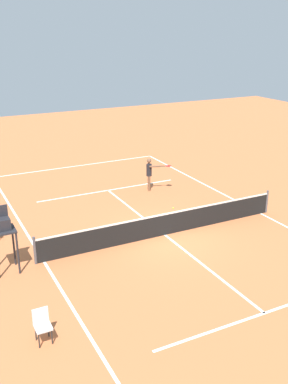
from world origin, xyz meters
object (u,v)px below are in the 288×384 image
Objects in this scene: umpire_chair at (3,229)px; courtside_chair_near at (42,324)px; player_serving at (150,172)px; tennis_ball at (173,208)px.

umpire_chair is 4.42m from courtside_chair_near.
player_serving is 0.72× the size of umpire_chair.
courtside_chair_near is (8.22, 9.44, -0.50)m from player_serving.
tennis_ball is 0.03× the size of umpire_chair.
player_serving is at bearing -148.32° from umpire_chair.
tennis_ball is (0.21, 2.77, -1.00)m from player_serving.
player_serving is 25.40× the size of tennis_ball.
tennis_ball is 10.43m from courtside_chair_near.
tennis_ball is 8.63m from umpire_chair.
umpire_chair is (8.35, 5.15, 0.58)m from player_serving.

